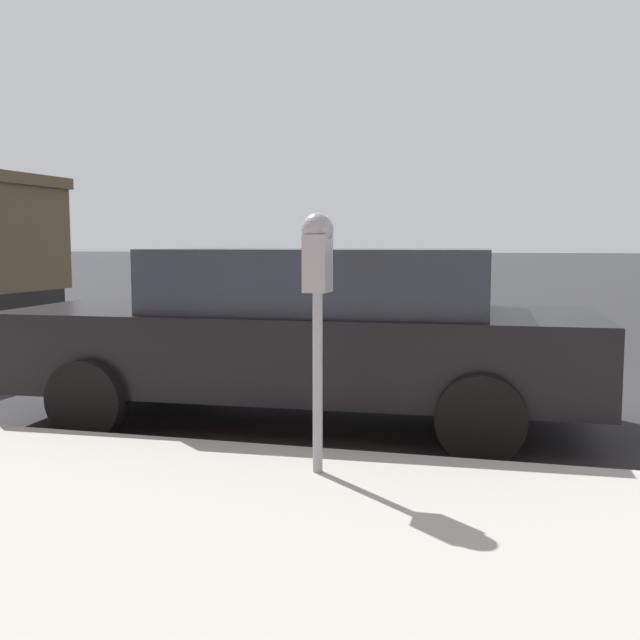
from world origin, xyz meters
name	(u,v)px	position (x,y,z in m)	size (l,w,h in m)	color
ground_plane	(388,405)	(0.00, 0.00, 0.00)	(220.00, 220.00, 0.00)	#2B2B2D
parking_meter	(318,275)	(-2.72, -0.02, 1.36)	(0.21, 0.19, 1.56)	gray
car_black	(308,331)	(-0.87, 0.56, 0.79)	(2.18, 4.97, 1.50)	black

